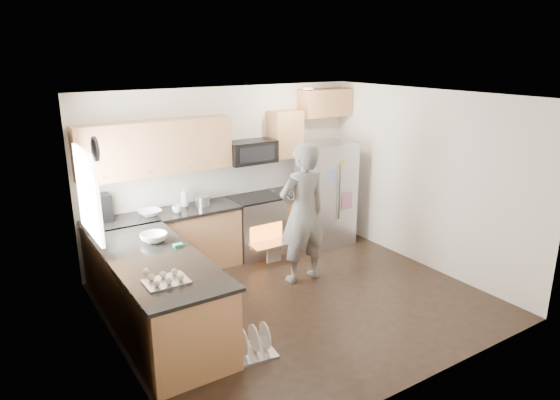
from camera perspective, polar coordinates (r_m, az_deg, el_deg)
ground at (r=6.58m, az=2.10°, el=-11.42°), size 4.50×4.50×0.00m
room_shell at (r=5.97m, az=1.89°, el=2.86°), size 4.54×4.04×2.62m
back_cabinet_run at (r=7.37m, az=-9.40°, el=-0.38°), size 4.45×0.64×2.50m
peninsula at (r=5.87m, az=-13.71°, el=-10.53°), size 0.96×2.36×1.02m
stove_range at (r=7.81m, az=-2.83°, el=-1.41°), size 0.76×0.97×1.79m
refrigerator at (r=8.21m, az=5.24°, el=0.68°), size 0.83×0.67×1.69m
person at (r=6.78m, az=2.59°, el=-1.57°), size 0.73×0.49×1.96m
dish_rack at (r=5.52m, az=-3.62°, el=-16.44°), size 0.58×0.48×0.33m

